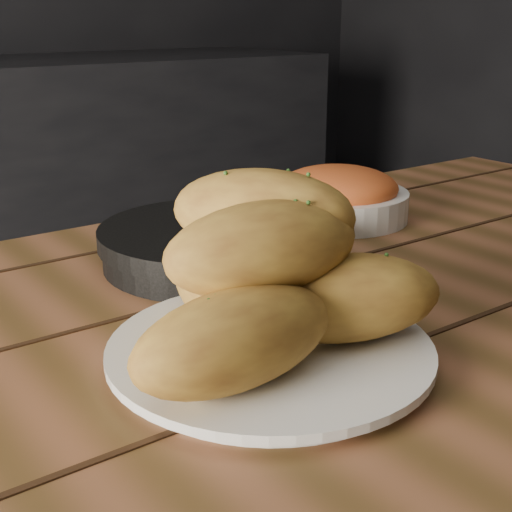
{
  "coord_description": "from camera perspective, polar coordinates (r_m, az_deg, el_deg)",
  "views": [
    {
      "loc": [
        -0.19,
        -0.38,
        1.03
      ],
      "look_at": [
        0.14,
        0.06,
        0.84
      ],
      "focal_mm": 50.0,
      "sensor_mm": 36.0,
      "label": 1
    }
  ],
  "objects": [
    {
      "name": "skillet",
      "position": [
        0.83,
        -3.29,
        1.0
      ],
      "size": [
        0.4,
        0.27,
        0.05
      ],
      "color": "black",
      "rests_on": "table"
    },
    {
      "name": "table",
      "position": [
        0.76,
        5.72,
        -11.22
      ],
      "size": [
        1.52,
        0.83,
        0.75
      ],
      "color": "brown",
      "rests_on": "ground"
    },
    {
      "name": "bread_rolls",
      "position": [
        0.58,
        0.83,
        -1.6
      ],
      "size": [
        0.3,
        0.25,
        0.14
      ],
      "color": "gold",
      "rests_on": "plate"
    },
    {
      "name": "plate",
      "position": [
        0.6,
        1.13,
        -7.76
      ],
      "size": [
        0.27,
        0.27,
        0.02
      ],
      "color": "white",
      "rests_on": "table"
    },
    {
      "name": "bowl",
      "position": [
        1.02,
        6.57,
        4.81
      ],
      "size": [
        0.2,
        0.2,
        0.07
      ],
      "color": "white",
      "rests_on": "table"
    }
  ]
}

